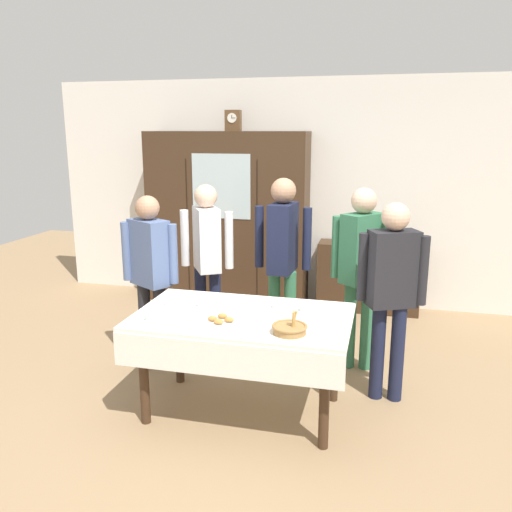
{
  "coord_description": "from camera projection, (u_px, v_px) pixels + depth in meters",
  "views": [
    {
      "loc": [
        0.98,
        -3.72,
        2.1
      ],
      "look_at": [
        0.0,
        0.2,
        1.13
      ],
      "focal_mm": 36.89,
      "sensor_mm": 36.0,
      "label": 1
    }
  ],
  "objects": [
    {
      "name": "back_wall",
      "position": [
        305.0,
        193.0,
        6.41
      ],
      "size": [
        6.4,
        0.1,
        2.7
      ],
      "primitive_type": "cube",
      "color": "silver",
      "rests_on": "ground"
    },
    {
      "name": "ground_plane",
      "position": [
        250.0,
        398.0,
        4.23
      ],
      "size": [
        12.0,
        12.0,
        0.0
      ],
      "primitive_type": "plane",
      "color": "#997A56",
      "rests_on": "ground"
    },
    {
      "name": "wall_cabinet",
      "position": [
        227.0,
        219.0,
        6.42
      ],
      "size": [
        1.96,
        0.46,
        2.08
      ],
      "color": "#3D2819",
      "rests_on": "ground"
    },
    {
      "name": "bread_basket",
      "position": [
        290.0,
        328.0,
        3.49
      ],
      "size": [
        0.24,
        0.24,
        0.16
      ],
      "color": "#9E7542",
      "rests_on": "dining_table"
    },
    {
      "name": "spoon_mid_left",
      "position": [
        276.0,
        319.0,
        3.76
      ],
      "size": [
        0.12,
        0.02,
        0.01
      ],
      "color": "silver",
      "rests_on": "dining_table"
    },
    {
      "name": "dining_table",
      "position": [
        242.0,
        331.0,
        3.85
      ],
      "size": [
        1.58,
        0.95,
        0.78
      ],
      "color": "#3D2819",
      "rests_on": "ground"
    },
    {
      "name": "spoon_center",
      "position": [
        227.0,
        299.0,
        4.2
      ],
      "size": [
        0.12,
        0.02,
        0.01
      ],
      "color": "silver",
      "rests_on": "dining_table"
    },
    {
      "name": "person_beside_shelf",
      "position": [
        207.0,
        251.0,
        4.98
      ],
      "size": [
        0.52,
        0.41,
        1.61
      ],
      "color": "#191E38",
      "rests_on": "ground"
    },
    {
      "name": "tea_cup_back_edge",
      "position": [
        305.0,
        308.0,
        3.9
      ],
      "size": [
        0.13,
        0.13,
        0.06
      ],
      "color": "silver",
      "rests_on": "dining_table"
    },
    {
      "name": "pastry_plate",
      "position": [
        221.0,
        321.0,
        3.69
      ],
      "size": [
        0.28,
        0.28,
        0.05
      ],
      "color": "white",
      "rests_on": "dining_table"
    },
    {
      "name": "tea_cup_near_left",
      "position": [
        203.0,
        304.0,
        4.01
      ],
      "size": [
        0.13,
        0.13,
        0.06
      ],
      "color": "silver",
      "rests_on": "dining_table"
    },
    {
      "name": "person_by_cabinet",
      "position": [
        150.0,
        266.0,
        4.6
      ],
      "size": [
        0.52,
        0.35,
        1.56
      ],
      "color": "#232328",
      "rests_on": "ground"
    },
    {
      "name": "tea_cup_mid_right",
      "position": [
        151.0,
        317.0,
        3.72
      ],
      "size": [
        0.13,
        0.13,
        0.06
      ],
      "color": "silver",
      "rests_on": "dining_table"
    },
    {
      "name": "book_stack",
      "position": [
        370.0,
        239.0,
        6.1
      ],
      "size": [
        0.15,
        0.21,
        0.11
      ],
      "color": "#99332D",
      "rests_on": "bookshelf_low"
    },
    {
      "name": "mantel_clock",
      "position": [
        233.0,
        121.0,
        6.12
      ],
      "size": [
        0.18,
        0.11,
        0.24
      ],
      "color": "brown",
      "rests_on": "wall_cabinet"
    },
    {
      "name": "person_behind_table_left",
      "position": [
        392.0,
        284.0,
        4.01
      ],
      "size": [
        0.52,
        0.33,
        1.58
      ],
      "color": "#191E38",
      "rests_on": "ground"
    },
    {
      "name": "tea_cup_far_right",
      "position": [
        170.0,
        303.0,
        4.03
      ],
      "size": [
        0.13,
        0.13,
        0.06
      ],
      "color": "white",
      "rests_on": "dining_table"
    },
    {
      "name": "tea_cup_front_edge",
      "position": [
        251.0,
        302.0,
        4.05
      ],
      "size": [
        0.13,
        0.13,
        0.06
      ],
      "color": "white",
      "rests_on": "dining_table"
    },
    {
      "name": "spoon_near_left",
      "position": [
        326.0,
        339.0,
        3.4
      ],
      "size": [
        0.12,
        0.02,
        0.01
      ],
      "color": "silver",
      "rests_on": "dining_table"
    },
    {
      "name": "tea_cup_near_right",
      "position": [
        278.0,
        306.0,
        3.97
      ],
      "size": [
        0.13,
        0.13,
        0.06
      ],
      "color": "white",
      "rests_on": "dining_table"
    },
    {
      "name": "person_behind_table_right",
      "position": [
        361.0,
        262.0,
        4.55
      ],
      "size": [
        0.52,
        0.41,
        1.63
      ],
      "color": "#33704C",
      "rests_on": "ground"
    },
    {
      "name": "bookshelf_low",
      "position": [
        368.0,
        277.0,
        6.21
      ],
      "size": [
        1.18,
        0.35,
        0.81
      ],
      "color": "#3D2819",
      "rests_on": "ground"
    },
    {
      "name": "person_near_right_end",
      "position": [
        283.0,
        250.0,
        4.78
      ],
      "size": [
        0.52,
        0.37,
        1.69
      ],
      "color": "#33704C",
      "rests_on": "ground"
    }
  ]
}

